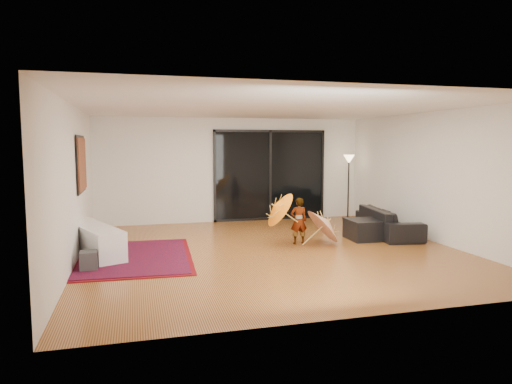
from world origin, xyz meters
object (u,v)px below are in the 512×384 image
object	(u,v)px
media_console	(94,240)
child	(299,221)
ottoman	(366,229)
sofa	(388,222)

from	to	relation	value
media_console	child	world-z (taller)	child
ottoman	child	size ratio (longest dim) A/B	0.78
sofa	media_console	bearing A→B (deg)	100.60
sofa	ottoman	bearing A→B (deg)	120.12
media_console	sofa	world-z (taller)	sofa
sofa	child	world-z (taller)	child
media_console	sofa	xyz separation A→B (m)	(6.20, 0.26, 0.03)
sofa	ottoman	size ratio (longest dim) A/B	2.78
ottoman	media_console	bearing A→B (deg)	179.72
media_console	child	xyz separation A→B (m)	(3.95, -0.08, 0.20)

